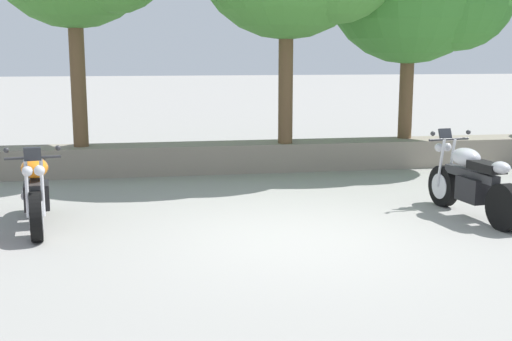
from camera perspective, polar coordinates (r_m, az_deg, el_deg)
The scene contains 4 objects.
ground_plane at distance 8.26m, azimuth 3.53°, elevation -5.84°, with size 120.00×120.00×0.00m, color gray.
stone_wall at distance 12.82m, azimuth -1.35°, elevation 1.21°, with size 36.00×0.80×0.55m, color gray.
motorcycle_orange_near_left at distance 9.09m, azimuth -18.69°, elevation -1.73°, with size 0.72×2.06×1.18m.
motorcycle_silver_centre at distance 9.63m, azimuth 18.37°, elevation -1.06°, with size 0.71×2.06×1.18m.
Camera 1 is at (-1.84, -7.72, 2.29)m, focal length 45.71 mm.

